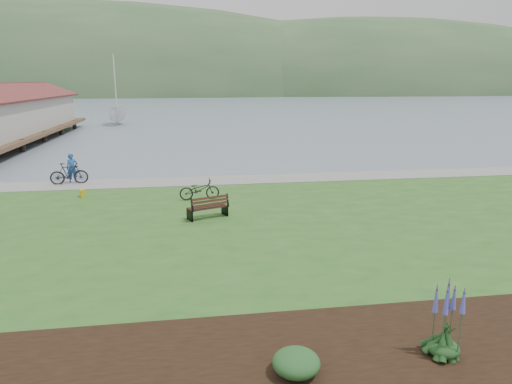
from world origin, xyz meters
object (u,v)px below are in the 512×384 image
(park_bench, at_px, (209,207))
(sailboat, at_px, (118,124))
(person, at_px, (72,166))
(bicycle_a, at_px, (199,189))

(park_bench, height_order, sailboat, sailboat)
(person, bearing_deg, bicycle_a, -56.88)
(person, xyz_separation_m, bicycle_a, (6.43, -4.44, -0.45))
(park_bench, distance_m, person, 9.98)
(park_bench, xyz_separation_m, sailboat, (-9.55, 44.96, -0.88))
(bicycle_a, distance_m, sailboat, 43.04)
(sailboat, bearing_deg, bicycle_a, -84.60)
(person, height_order, bicycle_a, person)
(person, distance_m, bicycle_a, 7.83)
(park_bench, relative_size, sailboat, 0.06)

